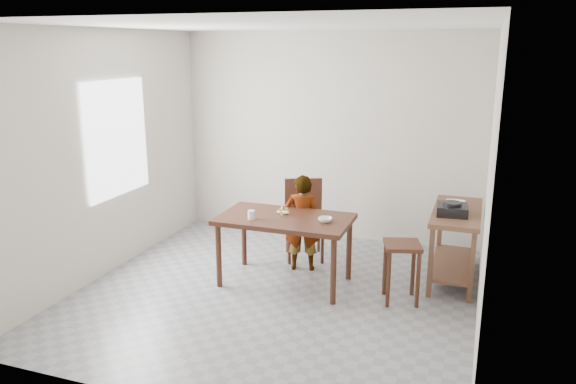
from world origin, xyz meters
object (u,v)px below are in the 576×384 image
(dining_table, at_px, (285,250))
(stool, at_px, (401,272))
(child, at_px, (302,223))
(prep_counter, at_px, (455,245))
(dining_chair, at_px, (305,221))

(dining_table, xyz_separation_m, stool, (1.25, -0.03, -0.07))
(dining_table, xyz_separation_m, child, (0.05, 0.43, 0.18))
(prep_counter, height_order, child, child)
(prep_counter, bearing_deg, dining_table, -157.85)
(dining_table, distance_m, child, 0.47)
(dining_table, xyz_separation_m, prep_counter, (1.72, 0.70, 0.03))
(child, xyz_separation_m, stool, (1.20, -0.47, -0.25))
(dining_table, height_order, child, child)
(dining_table, relative_size, child, 1.25)
(dining_chair, bearing_deg, stool, -55.19)
(prep_counter, distance_m, child, 1.70)
(prep_counter, distance_m, dining_chair, 1.75)
(stool, bearing_deg, prep_counter, 57.62)
(dining_table, xyz_separation_m, dining_chair, (-0.03, 0.78, 0.10))
(stool, bearing_deg, dining_table, 178.44)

